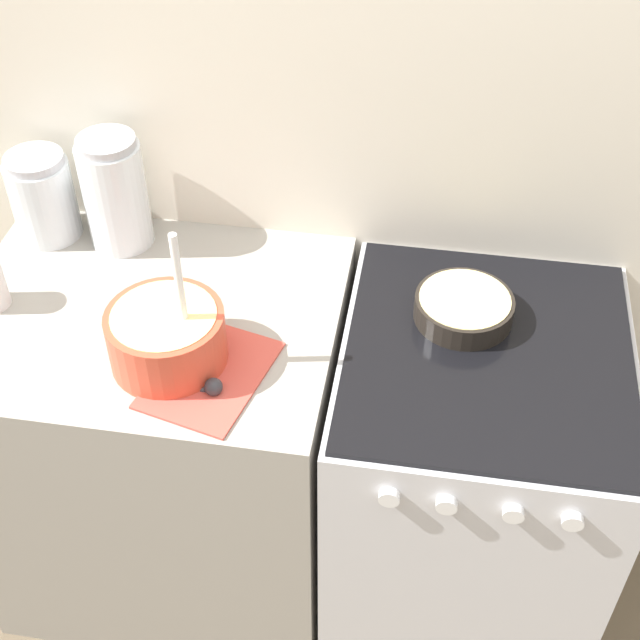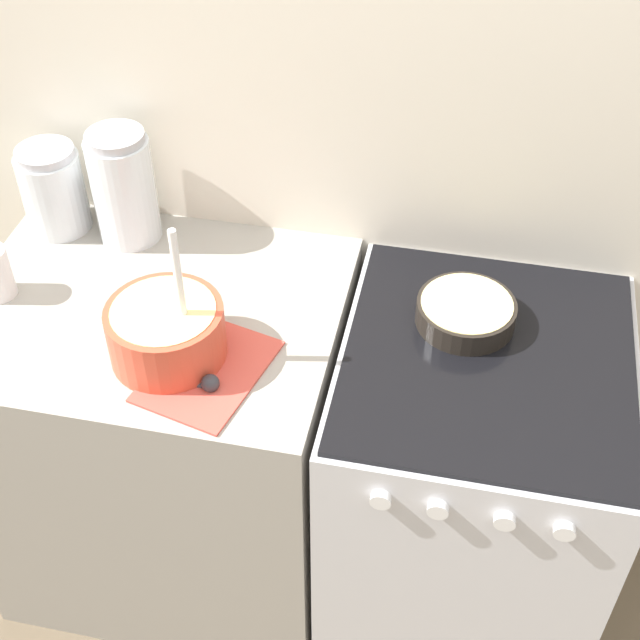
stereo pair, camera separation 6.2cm
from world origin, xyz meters
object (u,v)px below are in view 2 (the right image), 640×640
storage_jar_left (54,194)px  storage_jar_middle (125,193)px  baking_pan (466,312)px  mixing_bowl (166,329)px  stove (465,489)px

storage_jar_left → storage_jar_middle: bearing=0.0°
storage_jar_middle → baking_pan: bearing=-10.3°
baking_pan → storage_jar_middle: (-0.79, 0.14, 0.09)m
baking_pan → storage_jar_left: size_ratio=0.99×
storage_jar_middle → mixing_bowl: bearing=-59.0°
stove → storage_jar_middle: storage_jar_middle is taller
stove → baking_pan: baking_pan is taller
stove → baking_pan: 0.49m
mixing_bowl → storage_jar_middle: (-0.22, 0.36, 0.05)m
baking_pan → storage_jar_left: storage_jar_left is taller
stove → storage_jar_middle: (-0.85, 0.23, 0.56)m
storage_jar_left → baking_pan: bearing=-8.5°
mixing_bowl → stove: bearing=11.4°
storage_jar_left → mixing_bowl: bearing=-42.6°
baking_pan → storage_jar_middle: 0.81m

